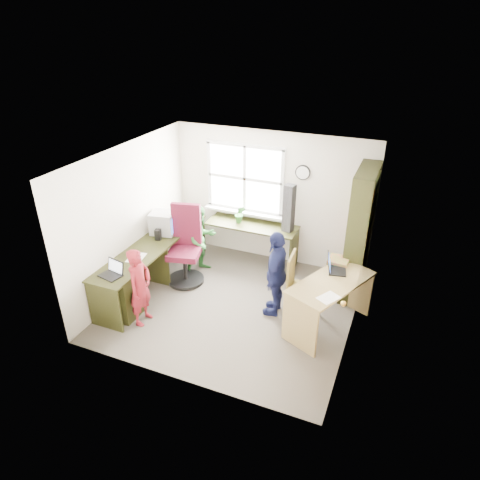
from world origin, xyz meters
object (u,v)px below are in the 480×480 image
(laptop_right, at_px, (334,267))
(person_red, at_px, (140,287))
(swivel_chair, at_px, (186,249))
(l_desk, at_px, (151,273))
(wooden_chair, at_px, (299,286))
(person_navy, at_px, (276,273))
(right_desk, at_px, (330,294))
(bookshelf, at_px, (359,236))
(laptop_left, at_px, (113,272))
(person_green, at_px, (201,240))
(potted_plant, at_px, (240,214))
(cd_tower, at_px, (289,208))
(crt_monitor, at_px, (163,223))

(laptop_right, height_order, person_red, person_red)
(laptop_right, bearing_deg, swivel_chair, 77.10)
(l_desk, height_order, wooden_chair, wooden_chair)
(wooden_chair, distance_m, person_navy, 0.37)
(l_desk, distance_m, right_desk, 2.80)
(bookshelf, relative_size, swivel_chair, 1.56)
(laptop_left, bearing_deg, person_green, 83.24)
(potted_plant, height_order, person_green, person_green)
(bookshelf, distance_m, person_navy, 1.51)
(wooden_chair, height_order, person_green, person_green)
(cd_tower, distance_m, potted_plant, 0.94)
(wooden_chair, relative_size, person_navy, 0.78)
(l_desk, distance_m, wooden_chair, 2.34)
(right_desk, height_order, person_green, person_green)
(bookshelf, bearing_deg, l_desk, -153.57)
(wooden_chair, distance_m, cd_tower, 1.58)
(swivel_chair, relative_size, potted_plant, 4.09)
(person_red, height_order, person_green, person_green)
(l_desk, height_order, cd_tower, cd_tower)
(laptop_left, xyz_separation_m, cd_tower, (1.92, 2.36, 0.37))
(laptop_left, distance_m, cd_tower, 3.06)
(swivel_chair, height_order, person_green, swivel_chair)
(l_desk, height_order, person_green, person_green)
(laptop_right, distance_m, cd_tower, 1.51)
(potted_plant, bearing_deg, wooden_chair, -41.91)
(potted_plant, bearing_deg, person_red, -105.06)
(right_desk, height_order, person_navy, person_navy)
(right_desk, height_order, bookshelf, bookshelf)
(crt_monitor, relative_size, person_navy, 0.33)
(cd_tower, height_order, potted_plant, cd_tower)
(wooden_chair, bearing_deg, swivel_chair, 167.26)
(l_desk, height_order, potted_plant, potted_plant)
(crt_monitor, height_order, person_red, person_red)
(laptop_left, distance_m, person_navy, 2.39)
(right_desk, xyz_separation_m, person_navy, (-0.83, 0.06, 0.12))
(potted_plant, relative_size, person_navy, 0.24)
(person_green, relative_size, person_navy, 0.91)
(right_desk, bearing_deg, person_navy, -160.11)
(person_red, bearing_deg, potted_plant, -15.84)
(bookshelf, height_order, cd_tower, bookshelf)
(swivel_chair, xyz_separation_m, wooden_chair, (2.06, -0.34, 0.00))
(right_desk, distance_m, wooden_chair, 0.47)
(right_desk, xyz_separation_m, bookshelf, (0.18, 1.13, 0.43))
(crt_monitor, relative_size, laptop_right, 1.17)
(wooden_chair, xyz_separation_m, potted_plant, (-1.48, 1.33, 0.34))
(bookshelf, relative_size, person_green, 1.69)
(wooden_chair, bearing_deg, crt_monitor, 166.89)
(cd_tower, bearing_deg, crt_monitor, -141.03)
(wooden_chair, xyz_separation_m, person_navy, (-0.36, 0.03, 0.11))
(laptop_right, bearing_deg, laptop_left, 102.05)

